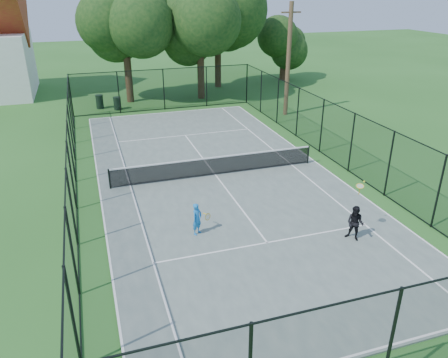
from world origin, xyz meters
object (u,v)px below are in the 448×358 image
object	(u,v)px
trash_bin_left	(100,102)
trash_bin_right	(117,103)
utility_pole	(288,60)
tennis_net	(215,165)
player_black	(355,223)
player_blue	(197,219)

from	to	relation	value
trash_bin_left	trash_bin_right	size ratio (longest dim) A/B	1.09
trash_bin_left	utility_pole	world-z (taller)	utility_pole
tennis_net	trash_bin_left	bearing A→B (deg)	107.20
trash_bin_right	utility_pole	world-z (taller)	utility_pole
utility_pole	trash_bin_left	bearing A→B (deg)	155.26
tennis_net	player_black	xyz separation A→B (m)	(3.08, -7.14, 0.15)
trash_bin_right	trash_bin_left	bearing A→B (deg)	149.83
tennis_net	player_blue	distance (m)	5.47
trash_bin_right	player_black	size ratio (longest dim) A/B	0.46
trash_bin_left	utility_pole	distance (m)	14.20
trash_bin_left	trash_bin_right	xyz separation A→B (m)	(1.23, -0.71, -0.04)
player_blue	trash_bin_right	bearing A→B (deg)	93.39
trash_bin_right	utility_pole	distance (m)	12.85
tennis_net	trash_bin_left	world-z (taller)	trash_bin_left
trash_bin_right	tennis_net	bearing A→B (deg)	-76.61
tennis_net	utility_pole	size ratio (longest dim) A/B	1.33
utility_pole	tennis_net	bearing A→B (deg)	-131.52
trash_bin_left	player_blue	xyz separation A→B (m)	(2.35, -19.78, 0.16)
player_blue	tennis_net	bearing A→B (deg)	66.06
tennis_net	player_blue	size ratio (longest dim) A/B	8.17
tennis_net	trash_bin_left	xyz separation A→B (m)	(-4.57, 14.78, -0.06)
utility_pole	player_blue	bearing A→B (deg)	-126.04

